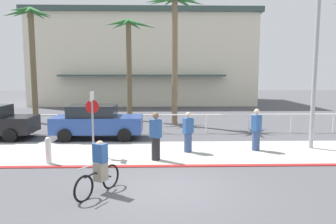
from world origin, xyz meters
TOP-DOWN VIEW (x-y plane):
  - ground_plane at (0.00, 10.00)m, footprint 80.00×80.00m
  - sidewalk_strip at (0.00, 4.20)m, footprint 44.00×4.00m
  - curb_paint at (0.00, 2.20)m, footprint 44.00×0.24m
  - building_backdrop at (-1.80, 27.40)m, footprint 22.84×12.22m
  - rail_fence at (0.00, 8.50)m, footprint 23.69×0.08m
  - stop_sign_bike_lane at (-2.83, 3.68)m, footprint 0.52×0.56m
  - bollard_1 at (-4.24, 2.63)m, footprint 0.20×0.20m
  - streetlight_curb at (6.42, 4.54)m, footprint 0.24×2.54m
  - palm_tree_1 at (-8.34, 12.27)m, footprint 3.12×3.41m
  - palm_tree_2 at (-2.24, 13.42)m, footprint 3.44×2.82m
  - palm_tree_3 at (0.76, 11.28)m, footprint 3.71×3.21m
  - car_blue_1 at (-3.34, 7.10)m, footprint 4.40×2.02m
  - cyclist_black_0 at (-1.85, -0.29)m, footprint 0.97×1.60m
  - pedestrian_0 at (0.97, 4.20)m, footprint 0.48×0.43m
  - pedestrian_1 at (-0.35, 3.00)m, footprint 0.48×0.44m
  - pedestrian_2 at (3.88, 4.41)m, footprint 0.47×0.45m

SIDE VIEW (x-z plane):
  - ground_plane at x=0.00m, z-range 0.00..0.00m
  - sidewalk_strip at x=0.00m, z-range 0.00..0.02m
  - curb_paint at x=0.00m, z-range 0.00..0.03m
  - bollard_1 at x=-4.24m, z-range 0.02..1.02m
  - cyclist_black_0 at x=-1.85m, z-range -0.06..1.44m
  - pedestrian_0 at x=0.97m, z-range -0.06..1.63m
  - pedestrian_2 at x=3.88m, z-range -0.06..1.73m
  - rail_fence at x=0.00m, z-range 0.32..1.36m
  - pedestrian_1 at x=-0.35m, z-range -0.06..1.78m
  - car_blue_1 at x=-3.34m, z-range 0.03..1.72m
  - stop_sign_bike_lane at x=-2.83m, z-range 0.40..2.96m
  - streetlight_curb at x=6.42m, z-range 0.53..8.03m
  - building_backdrop at x=-1.80m, z-range 0.02..9.44m
  - palm_tree_2 at x=-2.24m, z-range 1.69..8.59m
  - palm_tree_1 at x=-8.34m, z-range 2.02..9.42m
  - palm_tree_3 at x=0.76m, z-range 2.15..10.13m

